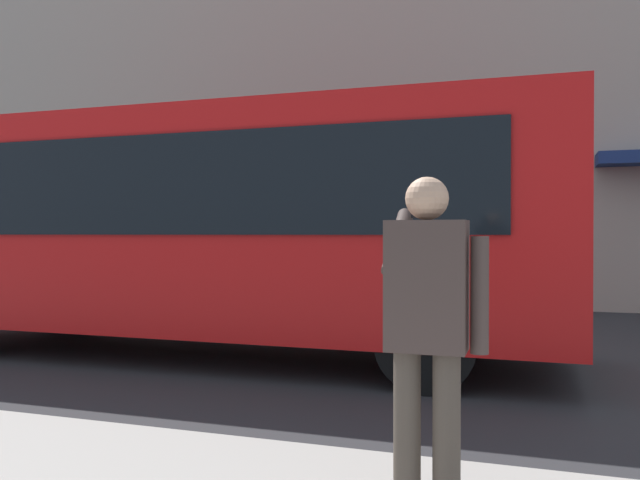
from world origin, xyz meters
TOP-DOWN VIEW (x-y plane):
  - ground_plane at (0.00, 0.00)m, footprint 60.00×60.00m
  - building_facade_far at (-0.02, -6.80)m, footprint 28.00×1.55m
  - red_bus at (3.86, 0.17)m, footprint 9.05×2.54m
  - pedestrian_photographer at (0.34, 4.31)m, footprint 0.53×0.52m

SIDE VIEW (x-z plane):
  - ground_plane at x=0.00m, z-range 0.00..0.00m
  - pedestrian_photographer at x=0.34m, z-range 0.29..1.99m
  - red_bus at x=3.86m, z-range 0.14..3.22m
  - building_facade_far at x=-0.02m, z-range -0.01..11.99m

